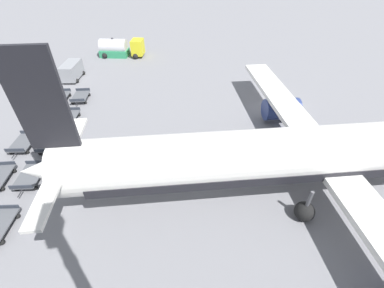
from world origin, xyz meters
name	(u,v)px	position (x,y,z in m)	size (l,w,h in m)	color
ground_plane	(277,112)	(0.00, 0.00, 0.00)	(500.00, 500.00, 0.00)	gray
airplane	(345,152)	(11.48, -1.08, 3.47)	(36.87, 45.84, 11.73)	white
fuel_tanker_primary	(120,48)	(-22.79, -17.86, 1.31)	(4.64, 7.78, 3.06)	yellow
service_van	(72,71)	(-14.59, -24.40, 1.22)	(4.55, 2.92, 2.27)	gray
baggage_dolly_row_near_col_a	(61,97)	(-8.06, -24.99, 0.49)	(3.69, 2.09, 0.92)	#515459
baggage_dolly_row_near_col_b	(44,117)	(-3.47, -25.89, 0.49)	(3.70, 2.16, 0.92)	#515459
baggage_dolly_row_near_col_c	(23,143)	(1.00, -26.75, 0.49)	(3.71, 2.25, 0.92)	#515459
baggage_dolly_row_mid_a_col_a	(81,97)	(-7.66, -22.59, 0.49)	(3.69, 2.10, 0.92)	#515459
baggage_dolly_row_mid_a_col_b	(69,117)	(-2.88, -23.26, 0.49)	(3.71, 2.20, 0.92)	#515459
baggage_dolly_row_mid_a_col_c	(51,143)	(1.61, -24.14, 0.49)	(3.71, 2.22, 0.92)	#515459
baggage_dolly_row_mid_a_col_d	(30,176)	(5.93, -24.88, 0.49)	(3.71, 2.18, 0.92)	#515459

